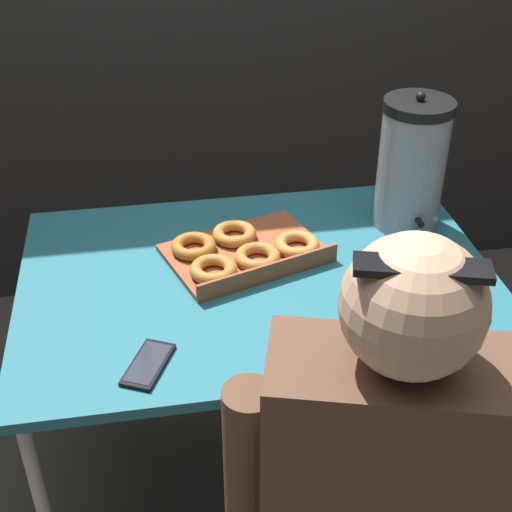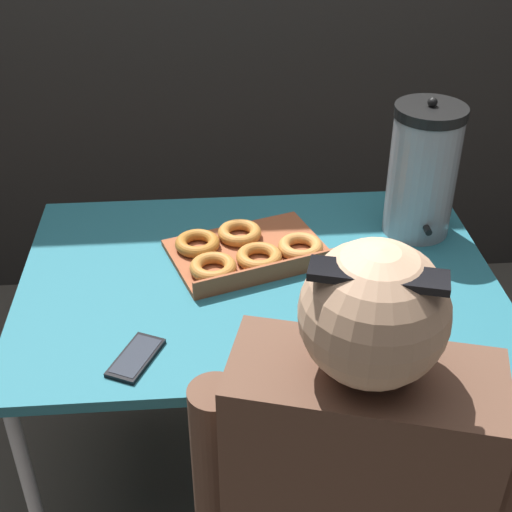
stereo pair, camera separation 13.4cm
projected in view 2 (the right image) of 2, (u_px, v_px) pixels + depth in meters
name	position (u px, v px, depth m)	size (l,w,h in m)	color
ground_plane	(258.00, 470.00, 2.22)	(12.00, 12.00, 0.00)	#4C473F
folding_table	(258.00, 291.00, 1.84)	(1.20, 0.84, 0.74)	#236675
donut_box	(246.00, 251.00, 1.87)	(0.46, 0.39, 0.05)	brown
coffee_urn	(423.00, 171.00, 1.90)	(0.19, 0.21, 0.39)	#939399
cell_phone	(136.00, 357.00, 1.54)	(0.13, 0.16, 0.01)	black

